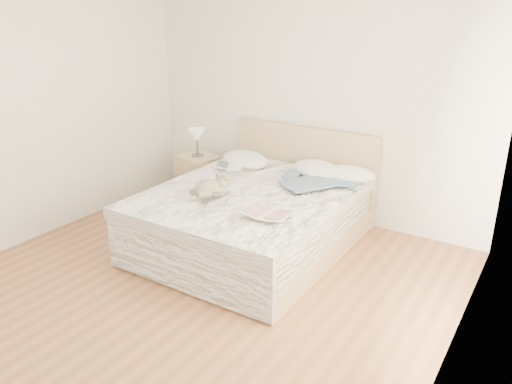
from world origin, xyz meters
TOP-DOWN VIEW (x-y plane):
  - floor at (0.00, 0.00)m, footprint 4.00×4.50m
  - wall_back at (0.00, 2.25)m, footprint 4.00×0.02m
  - wall_left at (-2.00, 0.00)m, footprint 0.02×4.50m
  - wall_right at (2.00, 0.00)m, footprint 0.02×4.50m
  - window at (1.99, 0.30)m, footprint 0.02×1.30m
  - bed at (0.00, 1.19)m, footprint 1.72×2.14m
  - nightstand at (-1.23, 1.85)m, footprint 0.54×0.51m
  - table_lamp at (-1.23, 1.84)m, footprint 0.27×0.27m
  - pillow_left at (-0.52, 1.80)m, footprint 0.69×0.57m
  - pillow_middle at (0.30, 1.91)m, footprint 0.66×0.55m
  - pillow_right at (0.63, 1.94)m, footprint 0.59×0.46m
  - blouse at (0.41, 1.51)m, footprint 0.77×0.78m
  - photo_book at (-0.54, 1.50)m, footprint 0.38×0.33m
  - childrens_book at (0.47, 0.65)m, footprint 0.40×0.27m
  - teddy_bear at (-0.20, 0.71)m, footprint 0.30×0.37m

SIDE VIEW (x-z plane):
  - floor at x=0.00m, z-range 0.00..0.00m
  - nightstand at x=-1.23m, z-range 0.00..0.56m
  - bed at x=0.00m, z-range -0.19..0.81m
  - blouse at x=0.41m, z-range 0.62..0.64m
  - photo_book at x=-0.54m, z-range 0.62..0.64m
  - childrens_book at x=0.47m, z-range 0.62..0.64m
  - pillow_left at x=-0.52m, z-range 0.55..0.73m
  - pillow_middle at x=0.30m, z-range 0.55..0.73m
  - pillow_right at x=0.63m, z-range 0.56..0.72m
  - teddy_bear at x=-0.20m, z-range 0.56..0.74m
  - table_lamp at x=-1.23m, z-range 0.63..0.96m
  - wall_back at x=0.00m, z-range 0.00..2.70m
  - wall_left at x=-2.00m, z-range 0.00..2.70m
  - wall_right at x=2.00m, z-range 0.00..2.70m
  - window at x=1.99m, z-range 0.90..2.00m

